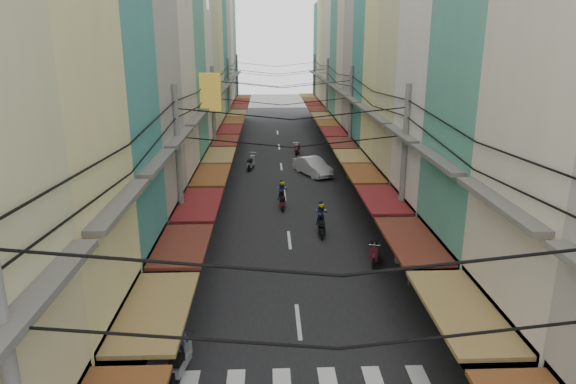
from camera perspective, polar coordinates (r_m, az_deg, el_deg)
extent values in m
plane|color=slate|center=(21.18, 0.83, -11.46)|extent=(160.00, 160.00, 0.00)
cube|color=black|center=(39.94, -0.68, 2.15)|extent=(10.00, 80.00, 0.02)
cube|color=gray|center=(40.29, -9.97, 2.05)|extent=(3.00, 80.00, 0.06)
cube|color=gray|center=(40.62, 8.53, 2.24)|extent=(3.00, 80.00, 0.06)
cube|color=#595651|center=(9.41, -25.69, -10.00)|extent=(0.50, 4.24, 0.15)
cube|color=black|center=(15.63, -19.73, -16.81)|extent=(1.20, 4.52, 3.20)
cube|color=olive|center=(14.54, -14.49, -12.56)|extent=(1.80, 4.33, 0.12)
cube|color=#595651|center=(13.54, -18.09, -1.24)|extent=(0.50, 4.23, 0.15)
cube|color=teal|center=(18.29, -25.45, 14.01)|extent=(6.00, 4.30, 19.25)
cube|color=black|center=(19.40, -15.86, -9.61)|extent=(1.20, 4.13, 3.20)
cube|color=#5B251A|center=(18.53, -11.66, -5.82)|extent=(1.80, 3.96, 0.12)
cube|color=#595651|center=(17.75, -14.29, 3.19)|extent=(0.50, 3.87, 0.15)
cube|color=#9D9790|center=(22.73, -21.03, 16.82)|extent=(6.00, 5.14, 20.93)
cube|color=black|center=(23.63, -13.28, -4.60)|extent=(1.20, 4.94, 3.20)
cube|color=maroon|center=(22.92, -9.83, -1.34)|extent=(1.80, 4.73, 0.12)
cube|color=#595651|center=(22.29, -11.87, 6.01)|extent=(0.50, 4.63, 0.15)
cube|color=beige|center=(27.59, -17.34, 13.28)|extent=(6.00, 4.95, 17.43)
cube|color=black|center=(28.32, -11.42, -0.92)|extent=(1.20, 4.75, 3.20)
cube|color=brown|center=(27.73, -8.52, 1.86)|extent=(1.80, 4.56, 0.12)
cube|color=#595651|center=(27.22, -10.16, 7.96)|extent=(0.50, 4.46, 0.15)
cube|color=#4D9581|center=(32.45, -15.01, 12.85)|extent=(6.00, 4.99, 16.32)
cube|color=black|center=(33.04, -10.11, 1.66)|extent=(1.20, 4.80, 3.20)
cube|color=olive|center=(32.54, -7.61, 4.08)|extent=(1.80, 4.60, 0.12)
cube|color=#595651|center=(32.11, -8.99, 9.30)|extent=(0.50, 4.50, 0.15)
cube|color=silver|center=(37.15, -13.76, 18.41)|extent=(6.00, 4.65, 22.87)
cube|color=black|center=(37.69, -9.16, 3.55)|extent=(1.20, 4.46, 3.20)
cube|color=#5B251A|center=(37.25, -6.95, 5.69)|extent=(1.80, 4.27, 0.12)
cube|color=#595651|center=(36.87, -8.14, 10.25)|extent=(0.50, 4.18, 0.15)
cube|color=beige|center=(41.82, -12.35, 16.67)|extent=(6.00, 4.89, 20.58)
cube|color=black|center=(42.32, -8.42, 5.00)|extent=(1.20, 4.70, 3.20)
cube|color=maroon|center=(41.93, -6.44, 6.92)|extent=(1.80, 4.50, 0.12)
cube|color=#595651|center=(41.59, -7.49, 10.97)|extent=(0.50, 4.40, 0.15)
cube|color=beige|center=(46.47, -11.26, 15.36)|extent=(6.00, 4.52, 18.44)
cube|color=black|center=(46.91, -7.83, 6.15)|extent=(1.20, 4.34, 3.20)
cube|color=brown|center=(46.56, -6.04, 7.89)|extent=(1.80, 4.16, 0.12)
cube|color=#595651|center=(46.26, -6.97, 11.54)|extent=(0.50, 4.07, 0.15)
cube|color=teal|center=(51.27, -10.49, 16.71)|extent=(6.00, 5.20, 20.63)
cube|color=black|center=(51.68, -7.33, 7.13)|extent=(1.20, 4.99, 3.20)
cube|color=olive|center=(51.36, -5.70, 8.70)|extent=(1.80, 4.78, 0.12)
cube|color=#595651|center=(51.09, -6.54, 12.02)|extent=(0.50, 4.68, 0.15)
cube|color=#9D9790|center=(56.33, -9.83, 18.26)|extent=(6.00, 4.94, 23.70)
cube|color=black|center=(56.67, -6.90, 7.97)|extent=(1.20, 4.74, 3.20)
cube|color=#5B251A|center=(56.38, -5.41, 9.41)|extent=(1.80, 4.55, 0.12)
cube|color=#595651|center=(56.13, -6.17, 12.43)|extent=(0.50, 4.45, 0.15)
cube|color=beige|center=(61.21, -9.17, 16.93)|extent=(6.00, 4.96, 21.12)
cube|color=black|center=(61.55, -6.54, 8.66)|extent=(1.20, 4.76, 3.20)
cube|color=maroon|center=(61.28, -5.16, 9.98)|extent=(1.80, 4.56, 0.12)
cube|color=#595651|center=(61.05, -5.86, 12.77)|extent=(0.50, 4.46, 0.15)
cube|color=#4D9581|center=(66.18, -8.63, 16.38)|extent=(6.00, 5.04, 19.90)
cube|color=black|center=(66.50, -6.23, 9.25)|extent=(1.20, 4.84, 3.20)
cube|color=brown|center=(66.25, -4.95, 10.48)|extent=(1.80, 4.64, 0.12)
cube|color=#595651|center=(66.04, -5.60, 13.05)|extent=(0.50, 4.54, 0.15)
cube|color=brown|center=(30.99, -8.62, 10.92)|extent=(1.20, 0.40, 2.20)
cube|color=black|center=(16.14, 23.38, -16.11)|extent=(1.20, 4.78, 3.20)
cube|color=olive|center=(14.88, 18.67, -12.23)|extent=(1.80, 4.58, 0.12)
cube|color=#595651|center=(13.99, 22.28, -1.10)|extent=(0.50, 4.48, 0.15)
cube|color=#4D9581|center=(19.50, 25.63, 7.87)|extent=(6.00, 5.03, 15.08)
cube|color=black|center=(20.17, 17.39, -8.71)|extent=(1.20, 4.83, 3.20)
cube|color=#5B251A|center=(19.17, 13.50, -5.17)|extent=(1.80, 4.63, 0.12)
cube|color=#595651|center=(18.49, 16.07, 3.58)|extent=(0.50, 4.53, 0.15)
cube|color=silver|center=(23.83, 21.08, 17.64)|extent=(6.00, 4.79, 21.66)
cube|color=black|center=(24.47, 13.66, -3.88)|extent=(1.20, 4.60, 3.20)
cube|color=maroon|center=(23.66, 10.39, -0.80)|extent=(1.80, 4.41, 0.12)
cube|color=#595651|center=(23.12, 12.36, 6.34)|extent=(0.50, 4.31, 0.15)
cube|color=beige|center=(28.18, 17.21, 16.72)|extent=(6.00, 4.52, 20.74)
cube|color=black|center=(28.74, 11.21, -0.65)|extent=(1.20, 4.34, 3.20)
cube|color=brown|center=(28.05, 8.38, 2.04)|extent=(1.80, 4.16, 0.12)
cube|color=#595651|center=(27.59, 9.99, 8.08)|extent=(0.50, 4.07, 0.15)
cube|color=beige|center=(32.43, 14.21, 10.96)|extent=(6.00, 4.12, 14.13)
cube|color=black|center=(32.79, 9.51, 1.58)|extent=(1.20, 3.96, 3.20)
cube|color=olive|center=(32.19, 7.01, 3.97)|extent=(1.80, 3.79, 0.12)
cube|color=#595651|center=(31.79, 8.37, 9.25)|extent=(0.50, 3.71, 0.15)
cube|color=teal|center=(36.43, 12.53, 14.44)|extent=(6.00, 4.40, 17.68)
cube|color=black|center=(36.85, 8.21, 3.29)|extent=(1.20, 4.23, 3.20)
cube|color=#5B251A|center=(36.32, 5.96, 5.44)|extent=(1.80, 4.05, 0.12)
cube|color=#595651|center=(35.96, 7.14, 10.13)|extent=(0.50, 3.96, 0.15)
cube|color=#9D9790|center=(40.83, 11.11, 18.16)|extent=(6.00, 4.64, 22.59)
cube|color=black|center=(41.20, 7.10, 4.74)|extent=(1.20, 4.45, 3.20)
cube|color=maroon|center=(40.72, 5.08, 6.67)|extent=(1.80, 4.26, 0.12)
cube|color=#595651|center=(40.41, 6.12, 10.86)|extent=(0.50, 4.17, 0.15)
cube|color=beige|center=(45.03, 9.78, 17.19)|extent=(6.00, 4.00, 21.25)
cube|color=black|center=(45.38, 6.24, 5.86)|extent=(1.20, 3.84, 3.20)
cube|color=brown|center=(44.95, 4.39, 7.62)|extent=(1.80, 3.68, 0.12)
cube|color=#595651|center=(44.67, 5.32, 11.42)|extent=(0.50, 3.60, 0.15)
cube|color=#4D9581|center=(49.47, 8.71, 17.79)|extent=(6.00, 5.01, 22.33)
cube|color=black|center=(49.77, 5.50, 6.83)|extent=(1.20, 4.81, 3.20)
cube|color=olive|center=(49.38, 3.80, 8.43)|extent=(1.80, 4.61, 0.12)
cube|color=#595651|center=(49.12, 4.64, 11.90)|extent=(0.50, 4.51, 0.15)
cube|color=silver|center=(54.38, 7.64, 16.32)|extent=(6.00, 5.00, 19.71)
cube|color=black|center=(54.67, 4.81, 7.72)|extent=(1.20, 4.80, 3.20)
cube|color=#5B251A|center=(54.31, 3.25, 9.18)|extent=(1.80, 4.60, 0.12)
cube|color=#595651|center=(54.08, 4.01, 12.33)|extent=(0.50, 4.50, 0.15)
cube|color=beige|center=(59.00, 6.81, 14.97)|extent=(6.00, 4.32, 16.86)
cube|color=black|center=(59.25, 4.27, 8.41)|extent=(1.20, 4.15, 3.20)
cube|color=maroon|center=(58.92, 2.82, 9.77)|extent=(1.80, 3.97, 0.12)
cube|color=#595651|center=(58.70, 3.51, 12.67)|extent=(0.50, 3.89, 0.15)
cube|color=beige|center=(63.26, 6.24, 16.50)|extent=(6.00, 4.33, 19.96)
cube|color=black|center=(63.51, 3.83, 8.97)|extent=(1.20, 4.16, 3.20)
cube|color=brown|center=(63.20, 2.48, 10.23)|extent=(1.80, 3.99, 0.12)
cube|color=#595651|center=(63.00, 3.12, 12.94)|extent=(0.50, 3.90, 0.15)
cube|color=teal|center=(67.87, 5.59, 14.14)|extent=(6.00, 4.88, 14.34)
cube|color=black|center=(68.05, 3.43, 9.48)|extent=(1.20, 4.68, 3.20)
cube|color=olive|center=(67.76, 2.16, 10.66)|extent=(1.80, 4.49, 0.12)
cube|color=#595651|center=(67.57, 2.76, 13.19)|extent=(0.50, 4.39, 0.15)
cylinder|color=slate|center=(22.77, -11.94, 1.31)|extent=(0.26, 0.26, 8.20)
cylinder|color=slate|center=(23.21, 12.65, 1.56)|extent=(0.26, 0.26, 8.20)
cylinder|color=slate|center=(37.33, -8.22, 7.38)|extent=(0.26, 0.26, 8.20)
cylinder|color=slate|center=(37.60, 6.93, 7.49)|extent=(0.26, 0.26, 8.20)
cylinder|color=slate|center=(52.14, -6.57, 10.01)|extent=(0.26, 0.26, 8.20)
cylinder|color=slate|center=(52.33, 4.36, 10.10)|extent=(0.26, 0.26, 8.20)
cylinder|color=slate|center=(67.04, -5.64, 11.48)|extent=(0.26, 0.26, 8.20)
cylinder|color=slate|center=(67.19, 2.90, 11.54)|extent=(0.26, 0.26, 8.20)
imported|color=silver|center=(39.35, 2.79, 1.89)|extent=(5.10, 3.67, 1.68)
imported|color=black|center=(19.72, 18.54, -14.68)|extent=(1.59, 0.99, 1.03)
cylinder|color=black|center=(17.51, -11.48, -17.39)|extent=(0.10, 0.53, 0.53)
cylinder|color=black|center=(16.45, -12.23, -19.93)|extent=(0.10, 0.53, 0.53)
cube|color=#919299|center=(16.89, -11.87, -18.17)|extent=(0.34, 1.16, 0.28)
cube|color=black|center=(16.51, -12.09, -17.80)|extent=(0.32, 0.56, 0.18)
cube|color=#919299|center=(17.21, -11.61, -16.48)|extent=(0.30, 0.28, 0.56)
imported|color=#20244B|center=(16.81, -11.90, -17.80)|extent=(0.53, 0.38, 1.34)
sphere|color=yellow|center=(16.27, -12.12, -14.85)|extent=(0.28, 0.28, 0.28)
cylinder|color=black|center=(27.89, 3.57, -3.78)|extent=(0.10, 0.54, 0.54)
cylinder|color=black|center=(26.64, 3.86, -4.79)|extent=(0.10, 0.54, 0.54)
cube|color=black|center=(27.20, 3.72, -3.94)|extent=(0.35, 1.19, 0.29)
cube|color=black|center=(26.85, 3.78, -3.51)|extent=(0.33, 0.57, 0.19)
cube|color=black|center=(27.66, 3.61, -3.07)|extent=(0.31, 0.29, 0.57)
imported|color=#20244B|center=(27.16, 3.72, -3.68)|extent=(0.55, 0.39, 1.38)
sphere|color=yellow|center=(26.82, 3.76, -1.60)|extent=(0.29, 0.29, 0.29)
cylinder|color=black|center=(32.07, -0.67, -1.02)|extent=(0.10, 0.52, 0.52)
cylinder|color=black|center=(30.83, -0.60, -1.75)|extent=(0.10, 0.52, 0.52)
cube|color=maroon|center=(31.40, -0.63, -1.10)|extent=(0.34, 1.16, 0.28)
cube|color=black|center=(31.07, -0.62, -0.71)|extent=(0.32, 0.55, 0.18)
cube|color=maroon|center=(31.86, -0.66, -0.40)|extent=(0.30, 0.28, 0.55)
imported|color=#20244B|center=(31.36, -0.64, -0.87)|extent=(0.53, 0.38, 1.33)
sphere|color=yellow|center=(31.07, -0.64, 0.90)|extent=(0.28, 0.28, 0.28)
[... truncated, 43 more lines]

